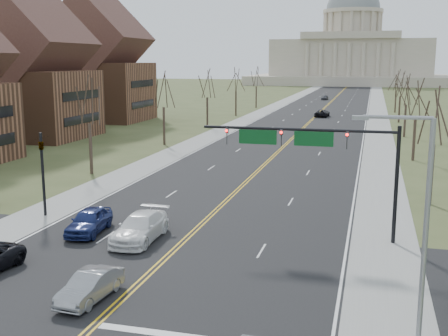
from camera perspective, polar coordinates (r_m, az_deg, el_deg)
The scene contains 29 objects.
ground at distance 25.99m, azimuth -11.92°, elevation -14.38°, with size 600.00×600.00×0.00m, color #3F4C26.
road at distance 131.78m, azimuth 10.10°, elevation 5.97°, with size 20.00×380.00×0.01m, color black.
cross_road at distance 31.01m, azimuth -6.89°, elevation -9.94°, with size 120.00×14.00×0.01m, color black.
sidewalk_left at distance 133.31m, azimuth 4.93°, elevation 6.15°, with size 4.00×380.00×0.03m, color gray.
sidewalk_right at distance 131.33m, azimuth 15.35°, elevation 5.73°, with size 4.00×380.00×0.03m, color gray.
center_line at distance 131.78m, azimuth 10.10°, elevation 5.97°, with size 0.42×380.00×0.01m, color gold.
edge_line_left at distance 132.95m, azimuth 5.87°, elevation 6.12°, with size 0.15×380.00×0.01m, color silver.
edge_line_right at distance 131.33m, azimuth 14.39°, elevation 5.78°, with size 0.15×380.00×0.01m, color silver.
capitol at distance 271.02m, azimuth 12.79°, elevation 11.33°, with size 90.00×60.00×50.00m.
signal_mast at distance 34.93m, azimuth 8.99°, elevation 2.15°, with size 12.12×0.44×7.20m.
signal_left at distance 41.67m, azimuth -17.97°, elevation 0.30°, with size 0.32×0.36×6.00m.
street_light at distance 21.73m, azimuth 19.18°, elevation -5.13°, with size 2.90×0.25×9.07m.
tree_r_0 at distance 45.32m, azimuth 20.65°, elevation 4.58°, with size 3.74×3.74×8.50m.
tree_l_0 at distance 55.70m, azimuth -13.59°, elevation 6.43°, with size 3.96×3.96×9.00m.
tree_r_1 at distance 65.18m, azimuth 18.97°, elevation 6.41°, with size 3.74×3.74×8.50m.
tree_l_1 at distance 73.87m, azimuth -6.18°, elevation 7.70°, with size 3.96×3.96×9.00m.
tree_r_2 at distance 85.11m, azimuth 18.07°, elevation 7.39°, with size 3.74×3.74×8.50m.
tree_l_2 at distance 92.80m, azimuth -1.72°, elevation 8.40°, with size 3.96×3.96×9.00m.
tree_r_3 at distance 105.06m, azimuth 17.51°, elevation 7.99°, with size 3.74×3.74×8.50m.
tree_l_3 at distance 112.10m, azimuth 1.23°, elevation 8.84°, with size 3.96×3.96×9.00m.
tree_r_4 at distance 125.03m, azimuth 17.13°, elevation 8.40°, with size 3.74×3.74×8.50m.
tree_l_4 at distance 131.61m, azimuth 3.31°, elevation 9.13°, with size 3.96×3.96×9.00m.
bldg_left_mid at distance 85.02m, azimuth -18.87°, elevation 8.68°, with size 15.10×14.28×20.75m.
bldg_left_far at distance 106.74m, azimuth -12.61°, elevation 9.88°, with size 17.10×14.28×23.25m.
car_sb_inner_lead at distance 27.33m, azimuth -13.45°, elevation -11.59°, with size 1.41×4.06×1.34m, color gray.
car_sb_inner_second at distance 35.23m, azimuth -8.53°, elevation -6.00°, with size 2.29×5.64×1.64m, color white.
car_sb_outer_second at distance 37.35m, azimuth -13.54°, elevation -5.23°, with size 1.89×4.71×1.60m, color navy.
car_far_nb at distance 112.48m, azimuth 9.95°, elevation 5.51°, with size 2.36×5.12×1.42m, color black.
car_far_sb at distance 160.89m, azimuth 10.20°, elevation 7.07°, with size 1.58×3.92×1.33m, color #4F5157.
Camera 1 is at (10.91, -20.86, 11.01)m, focal length 45.00 mm.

